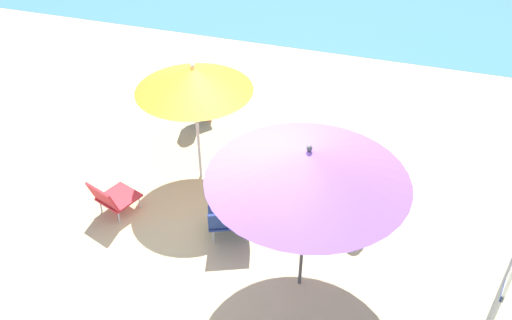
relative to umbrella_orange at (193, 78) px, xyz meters
name	(u,v)px	position (x,y,z in m)	size (l,w,h in m)	color
ground_plane	(220,222)	(0.62, -0.85, -1.62)	(40.00, 40.00, 0.00)	#CCB789
umbrella_orange	(193,78)	(0.00, 0.00, 0.00)	(1.58, 1.58, 1.86)	silver
umbrella_purple	(308,165)	(1.90, -1.54, 0.14)	(2.09, 2.09, 1.99)	#4C4C51
beach_chair_a	(229,219)	(0.85, -1.07, -1.30)	(0.71, 0.73, 0.60)	navy
beach_chair_b	(285,186)	(1.36, -0.24, -1.29)	(0.75, 0.69, 0.67)	red
beach_chair_c	(112,197)	(-0.79, -1.14, -1.32)	(0.61, 0.66, 0.58)	red
person_a	(350,198)	(2.25, -0.35, -1.18)	(0.54, 0.32, 0.89)	#389970
person_b	(192,101)	(-0.64, 1.23, -1.14)	(0.48, 0.51, 0.96)	#2D519E
warning_sign	(495,308)	(3.69, -2.47, -0.22)	(0.12, 0.43, 2.18)	#ADADB2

